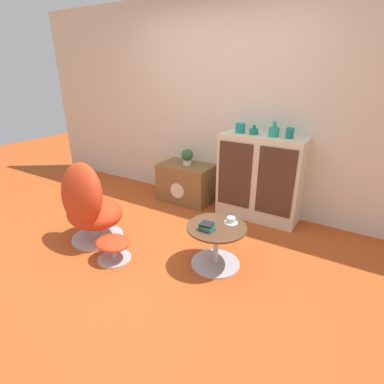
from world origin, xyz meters
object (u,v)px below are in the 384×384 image
vase_inner_right (274,131)px  book_stack (207,227)px  tv_console (186,183)px  coffee_table (216,244)px  vase_leftmost (240,128)px  vase_inner_left (254,131)px  sideboard (260,178)px  vase_rightmost (290,133)px  potted_plant (187,156)px  teacup (231,221)px  egg_chair (88,205)px  ottoman (113,246)px

vase_inner_right → book_stack: size_ratio=1.28×
tv_console → book_stack: bearing=-50.9°
coffee_table → vase_leftmost: 1.50m
vase_inner_left → book_stack: vase_inner_left is taller
sideboard → book_stack: bearing=-91.0°
vase_rightmost → book_stack: size_ratio=0.87×
sideboard → vase_leftmost: (-0.29, 0.00, 0.58)m
tv_console → potted_plant: (0.02, 0.00, 0.39)m
tv_console → teacup: size_ratio=5.68×
tv_console → book_stack: size_ratio=5.50×
vase_inner_right → potted_plant: 1.22m
vase_inner_left → vase_rightmost: 0.41m
sideboard → potted_plant: bearing=-178.1°
vase_leftmost → book_stack: (0.27, -1.28, -0.65)m
sideboard → egg_chair: 2.00m
vase_leftmost → teacup: size_ratio=0.90×
sideboard → ottoman: bearing=-118.0°
sideboard → vase_rightmost: size_ratio=8.89×
vase_leftmost → teacup: (0.40, -1.05, -0.66)m
vase_leftmost → book_stack: size_ratio=0.87×
sideboard → potted_plant: size_ratio=4.73×
egg_chair → vase_inner_left: size_ratio=8.46×
ottoman → vase_rightmost: bearing=54.7°
vase_inner_left → teacup: 1.25m
egg_chair → potted_plant: size_ratio=4.17×
sideboard → vase_inner_left: bearing=178.2°
vase_rightmost → book_stack: (-0.31, -1.28, -0.65)m
sideboard → teacup: size_ratio=8.00×
teacup → sideboard: bearing=95.8°
coffee_table → potted_plant: potted_plant is taller
ottoman → coffee_table: size_ratio=0.64×
sideboard → potted_plant: 1.03m
book_stack → tv_console: bearing=129.1°
tv_console → vase_inner_left: 1.22m
egg_chair → vase_inner_right: (1.44, 1.50, 0.67)m
vase_inner_left → ottoman: bearing=-114.5°
sideboard → ottoman: sideboard is taller
vase_inner_right → book_stack: (-0.14, -1.28, -0.65)m
ottoman → teacup: size_ratio=2.75×
vase_inner_left → book_stack: (0.10, -1.28, -0.63)m
book_stack → potted_plant: bearing=128.6°
egg_chair → vase_inner_right: vase_inner_right is taller
tv_console → vase_leftmost: bearing=2.9°
egg_chair → book_stack: size_ratio=6.83×
vase_leftmost → tv_console: bearing=-177.1°
vase_inner_left → vase_leftmost: bearing=180.0°
tv_console → potted_plant: size_ratio=3.36×
tv_console → teacup: 1.54m
vase_inner_right → sideboard: bearing=-178.1°
egg_chair → vase_rightmost: size_ratio=7.84×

